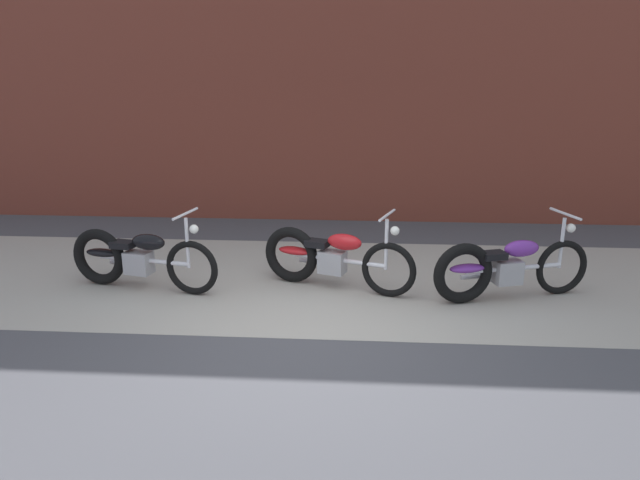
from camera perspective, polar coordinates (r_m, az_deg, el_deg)
The scene contains 6 objects.
ground_plane at distance 5.97m, azimuth -1.38°, elevation -9.74°, with size 80.00×80.00×0.00m, color #47474C.
sidewalk_slab at distance 7.58m, azimuth -0.16°, elevation -3.95°, with size 36.00×3.50×0.01m, color #9E998E.
brick_building_wall at distance 10.56m, azimuth 1.22°, elevation 15.46°, with size 36.00×0.50×4.96m, color brown.
motorcycle_black at distance 7.56m, azimuth -17.93°, elevation -1.66°, with size 1.98×0.71×1.03m.
motorcycle_red at distance 7.22m, azimuth 0.65°, elevation -1.67°, with size 1.92×0.88×1.03m.
motorcycle_purple at distance 7.15m, azimuth 17.44°, elevation -2.62°, with size 1.95×0.82×1.03m.
Camera 1 is at (0.51, -5.35, 2.61)m, focal length 32.51 mm.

